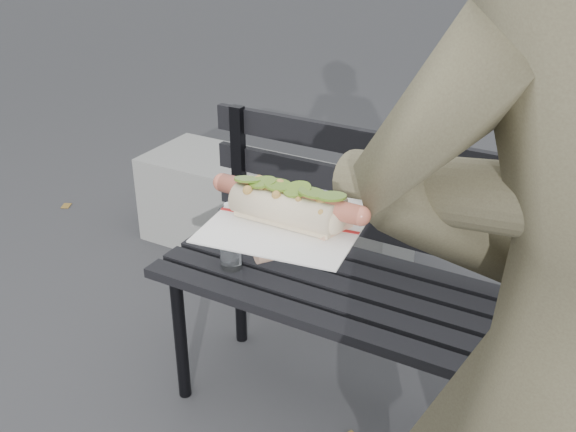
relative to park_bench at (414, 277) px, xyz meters
The scene contains 3 objects.
park_bench is the anchor object (origin of this frame).
concrete_block 1.18m from the park_bench, 141.30° to the left, with size 1.20×0.40×0.40m, color slate.
held_hotdog 1.08m from the park_bench, 70.57° to the right, with size 0.62×0.31×0.20m.
Camera 1 is at (0.46, -0.74, 1.52)m, focal length 42.00 mm.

